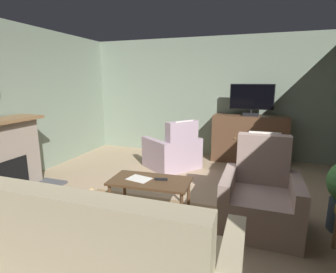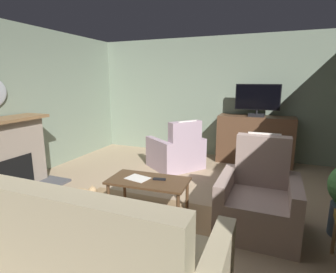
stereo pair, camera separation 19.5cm
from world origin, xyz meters
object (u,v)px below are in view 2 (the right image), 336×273
Objects in this scene: coffee_table at (148,183)px; sofa_floral at (90,259)px; cat at (79,193)px; fireplace at (3,159)px; tv_cabinet at (255,141)px; armchair_angled_to_table at (177,152)px; folded_newspaper at (138,178)px; tv_remote at (159,179)px; armchair_facing_sofa at (258,202)px; television at (257,99)px.

coffee_table is 0.50× the size of sofa_floral.
fireplace is at bearing -169.24° from cat.
coffee_table is at bearing 97.25° from sofa_floral.
tv_cabinet is at bearing 67.75° from coffee_table.
sofa_floral is 1.97m from cat.
cat is (-1.33, 1.44, -0.25)m from sofa_floral.
folded_newspaper is at bearing -86.26° from armchair_angled_to_table.
cat is at bearing -9.19° from tv_remote.
armchair_facing_sofa is at bearing -85.10° from tv_cabinet.
television is 1.99m from armchair_angled_to_table.
sofa_floral is at bearing -102.91° from television.
tv_remote is at bearing 91.73° from sofa_floral.
tv_cabinet reaches higher than cat.
armchair_angled_to_table is at bearing 98.33° from coffee_table.
tv_cabinet is 0.89m from television.
fireplace is at bearing -5.49° from tv_remote.
tv_cabinet is at bearing 51.14° from cat.
armchair_angled_to_table is (-0.12, 1.90, -0.15)m from folded_newspaper.
cat is (1.23, 0.23, -0.47)m from fireplace.
fireplace is at bearing -174.36° from armchair_facing_sofa.
television is 0.80× the size of armchair_facing_sofa.
sofa_floral is (-0.97, -4.29, -0.15)m from tv_cabinet.
television is 3.21m from folded_newspaper.
armchair_angled_to_table reaches higher than tv_cabinet.
television is 0.41× the size of sofa_floral.
cat is at bearing -178.64° from coffee_table.
fireplace is 2.54m from tv_remote.
coffee_table is at bearing -175.45° from armchair_facing_sofa.
coffee_table is 0.87× the size of armchair_angled_to_table.
coffee_table is 0.16m from tv_remote.
folded_newspaper is (-0.15, -0.01, 0.06)m from coffee_table.
armchair_facing_sofa is 1.94× the size of cat.
armchair_facing_sofa is 0.89× the size of armchair_angled_to_table.
television reaches higher than tv_cabinet.
fireplace is 5.07× the size of folded_newspaper.
coffee_table is at bearing 1.36° from cat.
tv_cabinet is 5.18× the size of folded_newspaper.
armchair_facing_sofa is at bearing 3.11° from cat.
folded_newspaper reaches higher than coffee_table.
cat is (-1.14, -0.03, -0.32)m from coffee_table.
armchair_angled_to_table is (-0.28, 1.89, -0.09)m from coffee_table.
fireplace is 1.36× the size of armchair_facing_sofa.
cat is at bearing 132.83° from sofa_floral.
television is at bearing -90.00° from tv_cabinet.
sofa_floral is (-0.97, -4.24, -1.04)m from television.
sofa_floral is at bearing -82.14° from armchair_angled_to_table.
fireplace is at bearing -139.33° from television.
tv_remote reaches higher than cat.
armchair_facing_sofa is 2.55m from cat.
cat is at bearing -176.89° from armchair_facing_sofa.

